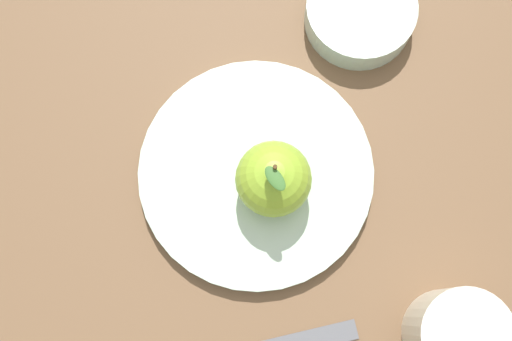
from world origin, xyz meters
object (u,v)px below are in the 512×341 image
(side_bowl, at_px, (361,12))
(dinner_plate, at_px, (256,173))
(cup, at_px, (458,335))
(apple, at_px, (273,179))

(side_bowl, bearing_deg, dinner_plate, -33.42)
(cup, bearing_deg, side_bowl, -168.15)
(apple, distance_m, side_bowl, 0.20)
(side_bowl, bearing_deg, apple, -27.35)
(side_bowl, bearing_deg, cup, 11.85)
(dinner_plate, relative_size, apple, 2.64)
(dinner_plate, relative_size, side_bowl, 2.04)
(apple, height_order, cup, apple)
(dinner_plate, height_order, side_bowl, side_bowl)
(dinner_plate, bearing_deg, cup, 48.64)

